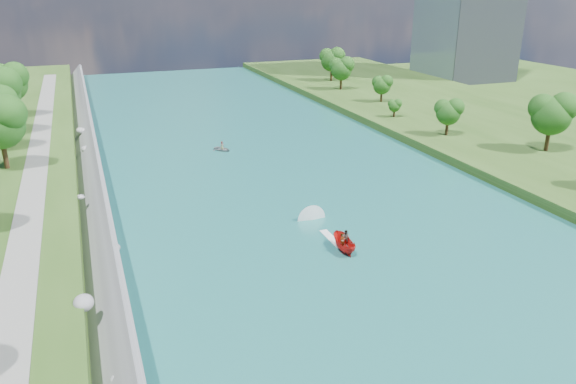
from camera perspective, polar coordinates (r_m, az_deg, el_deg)
name	(u,v)px	position (r m, az deg, el deg)	size (l,w,h in m)	color
ground	(364,258)	(59.52, 7.75, -6.71)	(260.00, 260.00, 0.00)	#2D5119
river_water	(295,194)	(76.11, 0.72, -0.25)	(55.00, 240.00, 0.10)	#196260
berm_east	(576,153)	(103.74, 27.20, 3.54)	(44.00, 240.00, 1.50)	#2D5119
riprap_bank	(94,210)	(70.33, -19.12, -1.70)	(4.64, 236.00, 4.29)	slate
riverside_path	(31,201)	(70.66, -24.66, -0.85)	(3.00, 200.00, 0.10)	gray
trees_east	(525,121)	(96.95, 22.91, 6.62)	(15.12, 145.32, 11.03)	#1C5215
motorboat	(339,239)	(61.57, 5.16, -4.76)	(3.60, 19.01, 2.19)	red
raft	(222,148)	(96.63, -6.70, 4.42)	(3.79, 4.07, 1.59)	gray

